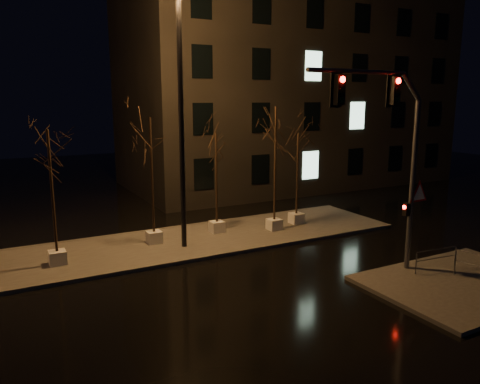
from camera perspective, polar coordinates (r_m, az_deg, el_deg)
ground at (r=17.01m, az=-0.19°, el=-11.87°), size 90.00×90.00×0.00m
median at (r=22.14m, az=-7.56°, el=-6.19°), size 22.00×5.00×0.15m
sidewalk_corner at (r=19.25m, az=25.66°, el=-9.97°), size 7.00×5.00×0.15m
building at (r=38.31m, az=5.77°, el=12.48°), size 25.00×12.00×15.00m
tree_1 at (r=19.49m, az=-22.19°, el=3.59°), size 1.80×1.80×5.55m
tree_2 at (r=21.19m, az=-10.82°, el=5.51°), size 1.80×1.80×5.90m
tree_3 at (r=22.69m, az=-2.92°, el=4.40°), size 1.80×1.80×5.03m
tree_4 at (r=23.08m, az=4.36°, el=6.96°), size 1.80×1.80×6.33m
tree_5 at (r=24.55m, az=7.06°, el=4.66°), size 1.80×1.80×4.92m
traffic_signal_mast at (r=17.82m, az=18.16°, el=5.54°), size 6.14×0.42×7.50m
streetlight_main at (r=20.39m, az=-7.24°, el=11.13°), size 2.82×0.72×11.29m
guard_rail_a at (r=19.73m, az=22.82°, el=-7.24°), size 2.01×0.24×0.87m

